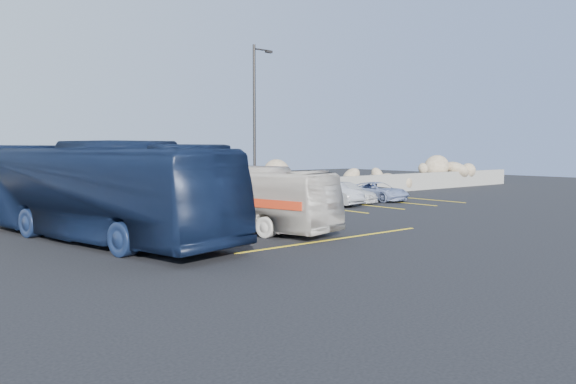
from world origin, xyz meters
TOP-DOWN VIEW (x-y plane):
  - ground at (0.00, 0.00)m, footprint 90.00×90.00m
  - seawall at (0.00, 12.00)m, footprint 60.00×0.40m
  - riprap_pile at (0.00, 13.20)m, footprint 54.00×2.80m
  - parking_lines at (4.64, 5.57)m, footprint 18.16×9.36m
  - lamppost at (2.56, 9.50)m, footprint 1.14×0.18m
  - vintage_bus at (-2.26, 4.23)m, footprint 3.78×8.60m
  - tour_coach at (-7.08, 4.98)m, footprint 4.87×11.82m
  - car_a at (1.52, 8.74)m, footprint 2.17×4.62m
  - car_b at (6.39, 8.30)m, footprint 1.67×4.03m
  - car_c at (8.26, 8.86)m, footprint 1.70×3.90m
  - car_d at (10.34, 8.39)m, footprint 1.76×3.79m

SIDE VIEW (x-z plane):
  - ground at x=0.00m, z-range 0.00..0.00m
  - parking_lines at x=4.64m, z-range 0.00..0.01m
  - car_d at x=10.34m, z-range 0.00..1.05m
  - car_c at x=8.26m, z-range 0.00..1.12m
  - seawall at x=0.00m, z-range 0.00..1.20m
  - car_b at x=6.39m, z-range 0.00..1.30m
  - car_a at x=1.52m, z-range 0.00..1.53m
  - vintage_bus at x=-2.26m, z-range 0.00..2.33m
  - riprap_pile at x=0.00m, z-range 0.00..2.60m
  - tour_coach at x=-7.08m, z-range 0.00..3.21m
  - lamppost at x=2.56m, z-range 0.30..8.30m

